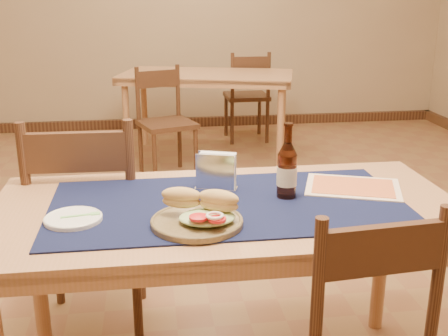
{
  "coord_description": "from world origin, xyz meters",
  "views": [
    {
      "loc": [
        -0.26,
        -2.56,
        1.45
      ],
      "look_at": [
        0.0,
        -0.7,
        0.85
      ],
      "focal_mm": 45.0,
      "sensor_mm": 36.0,
      "label": 1
    }
  ],
  "objects": [
    {
      "name": "room",
      "position": [
        0.0,
        0.0,
        1.4
      ],
      "size": [
        6.04,
        7.04,
        2.84
      ],
      "color": "brown",
      "rests_on": "ground"
    },
    {
      "name": "main_table",
      "position": [
        0.0,
        -0.8,
        0.67
      ],
      "size": [
        1.6,
        0.8,
        0.75
      ],
      "color": "#A6724E",
      "rests_on": "ground"
    },
    {
      "name": "placemat",
      "position": [
        0.0,
        -0.8,
        0.75
      ],
      "size": [
        1.2,
        0.6,
        0.01
      ],
      "primitive_type": "cube",
      "color": "#0E1234",
      "rests_on": "main_table"
    },
    {
      "name": "baseboard",
      "position": [
        0.0,
        0.0,
        0.05
      ],
      "size": [
        6.0,
        7.0,
        0.1
      ],
      "color": "#4A2E1A",
      "rests_on": "ground"
    },
    {
      "name": "back_table",
      "position": [
        0.27,
        2.33,
        0.67
      ],
      "size": [
        1.62,
        1.1,
        0.75
      ],
      "color": "#A6724E",
      "rests_on": "ground"
    },
    {
      "name": "chair_main_far",
      "position": [
        -0.52,
        -0.33,
        0.51
      ],
      "size": [
        0.47,
        0.47,
        0.99
      ],
      "color": "#4A2E1A",
      "rests_on": "ground"
    },
    {
      "name": "chair_back_near",
      "position": [
        -0.12,
        1.83,
        0.45
      ],
      "size": [
        0.51,
        0.51,
        0.87
      ],
      "color": "#4A2E1A",
      "rests_on": "ground"
    },
    {
      "name": "chair_back_far",
      "position": [
        0.72,
        2.82,
        0.46
      ],
      "size": [
        0.42,
        0.42,
        0.88
      ],
      "color": "#4A2E1A",
      "rests_on": "ground"
    },
    {
      "name": "sandwich_plate",
      "position": [
        -0.11,
        -0.97,
        0.79
      ],
      "size": [
        0.29,
        0.29,
        0.11
      ],
      "color": "brown",
      "rests_on": "placemat"
    },
    {
      "name": "side_plate",
      "position": [
        -0.5,
        -0.88,
        0.76
      ],
      "size": [
        0.18,
        0.18,
        0.02
      ],
      "color": "white",
      "rests_on": "placemat"
    },
    {
      "name": "fork",
      "position": [
        -0.47,
        -0.87,
        0.77
      ],
      "size": [
        0.12,
        0.04,
        0.0
      ],
      "color": "#8CE47D",
      "rests_on": "side_plate"
    },
    {
      "name": "beer_bottle",
      "position": [
        0.21,
        -0.76,
        0.85
      ],
      "size": [
        0.07,
        0.07,
        0.26
      ],
      "color": "#451B0C",
      "rests_on": "placemat"
    },
    {
      "name": "napkin_holder",
      "position": [
        -0.02,
        -0.65,
        0.82
      ],
      "size": [
        0.16,
        0.1,
        0.13
      ],
      "color": "white",
      "rests_on": "placemat"
    },
    {
      "name": "menu_card",
      "position": [
        0.48,
        -0.71,
        0.76
      ],
      "size": [
        0.4,
        0.35,
        0.01
      ],
      "color": "beige",
      "rests_on": "placemat"
    }
  ]
}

